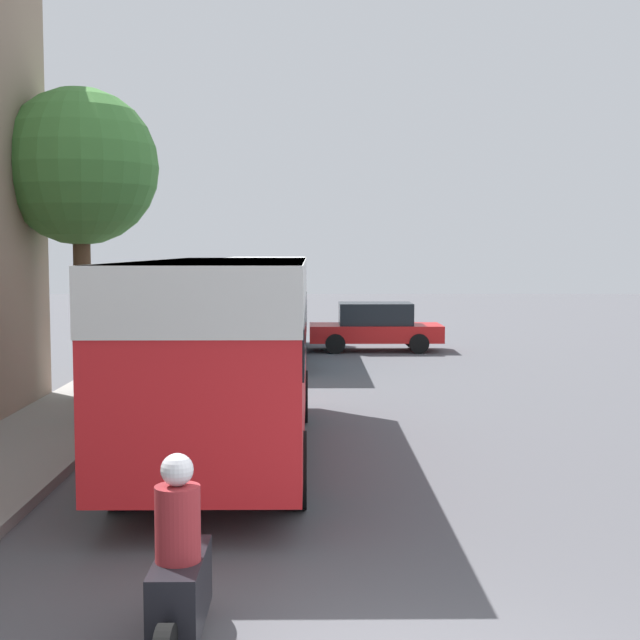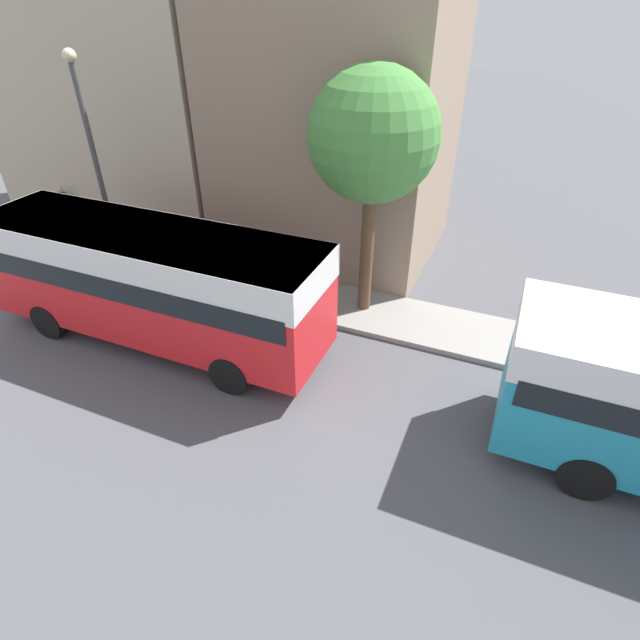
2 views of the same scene
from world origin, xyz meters
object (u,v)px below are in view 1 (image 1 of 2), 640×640
(motorcycle_behind_lead, at_px, (180,581))
(car_crossing, at_px, (375,326))
(bus_lead, at_px, (227,330))
(bus_following, at_px, (264,293))
(pedestrian_walking_away, at_px, (96,370))

(motorcycle_behind_lead, distance_m, car_crossing, 22.33)
(bus_lead, bearing_deg, bus_following, 90.51)
(car_crossing, xyz_separation_m, pedestrian_walking_away, (-6.22, -12.17, 0.21))
(motorcycle_behind_lead, bearing_deg, bus_following, 91.09)
(bus_lead, distance_m, motorcycle_behind_lead, 7.29)
(bus_lead, xyz_separation_m, bus_following, (-0.12, 13.27, -0.05))
(bus_following, distance_m, motorcycle_behind_lead, 20.47)
(bus_following, bearing_deg, bus_lead, -89.49)
(bus_following, height_order, car_crossing, bus_following)
(motorcycle_behind_lead, xyz_separation_m, pedestrian_walking_away, (-3.04, 9.92, 0.34))
(bus_following, relative_size, motorcycle_behind_lead, 4.11)
(bus_following, bearing_deg, car_crossing, 25.09)
(bus_lead, bearing_deg, motorcycle_behind_lead, -87.85)
(bus_following, bearing_deg, pedestrian_walking_away, -104.15)
(pedestrian_walking_away, bearing_deg, bus_following, 75.85)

